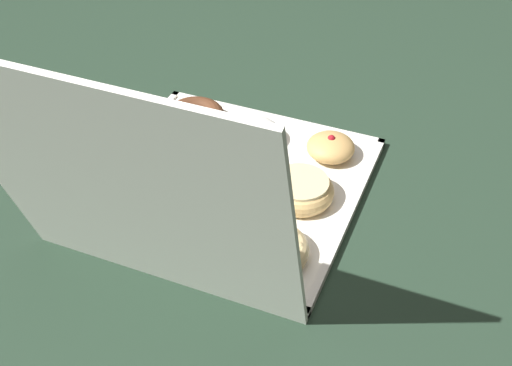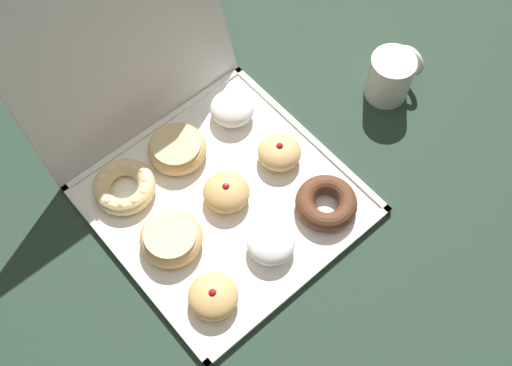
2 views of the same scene
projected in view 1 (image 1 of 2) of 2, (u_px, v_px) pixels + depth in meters
name	position (u px, v px, depth m)	size (l,w,h in m)	color
ground_plane	(229.00, 188.00, 1.14)	(3.00, 3.00, 0.00)	#233828
donut_box	(228.00, 185.00, 1.13)	(0.44, 0.44, 0.01)	white
box_lid_open	(128.00, 199.00, 0.80)	(0.44, 0.43, 0.01)	white
jelly_filled_donut_0	(331.00, 147.00, 1.17)	(0.09, 0.09, 0.05)	tan
powdered_filled_donut_1	(255.00, 132.00, 1.21)	(0.09, 0.09, 0.04)	white
chocolate_cake_ring_donut_2	(195.00, 117.00, 1.25)	(0.11, 0.11, 0.04)	#59331E
glazed_ring_donut_3	(300.00, 190.00, 1.08)	(0.11, 0.11, 0.04)	#E5B770
jelly_filled_donut_4	(225.00, 173.00, 1.12)	(0.09, 0.09, 0.05)	tan
jelly_filled_donut_5	(156.00, 155.00, 1.15)	(0.08, 0.08, 0.05)	#E5B770
cruller_donut_6	(270.00, 249.00, 0.99)	(0.12, 0.12, 0.03)	#EACC8C
glazed_ring_donut_7	(196.00, 226.00, 1.02)	(0.11, 0.11, 0.04)	#E5B770
powdered_filled_donut_8	(118.00, 202.00, 1.06)	(0.09, 0.09, 0.05)	white
coffee_mug	(30.00, 105.00, 1.24)	(0.11, 0.09, 0.10)	white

